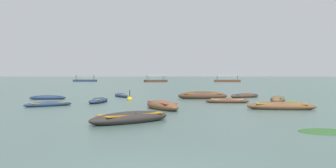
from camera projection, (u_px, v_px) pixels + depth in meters
ground_plane at (169, 76)px, 1507.72m from camera, size 6000.00×6000.00×0.00m
mountain_1 at (84, 48)px, 2281.93m from camera, size 1242.05×1242.05×333.11m
mountain_2 at (180, 47)px, 2475.82m from camera, size 949.46×949.46×380.94m
rowboat_0 at (279, 100)px, 30.54m from camera, size 2.38×3.83×0.63m
rowboat_1 at (229, 101)px, 29.65m from camera, size 3.45×1.23×0.46m
rowboat_2 at (100, 101)px, 29.97m from camera, size 1.41×4.06×0.48m
rowboat_3 at (50, 104)px, 26.38m from camera, size 3.18×2.76×0.41m
rowboat_5 at (204, 96)px, 34.76m from camera, size 4.52×1.61×0.86m
rowboat_6 at (163, 106)px, 24.01m from camera, size 2.77×4.24×0.69m
rowboat_7 at (132, 118)px, 17.19m from camera, size 4.02×3.81×0.62m
rowboat_8 at (123, 95)px, 37.98m from camera, size 2.16×3.59×0.45m
rowboat_10 at (283, 106)px, 23.81m from camera, size 4.37×1.91×0.60m
rowboat_11 at (49, 98)px, 34.03m from camera, size 3.26×1.25×0.47m
rowboat_12 at (246, 96)px, 36.74m from camera, size 3.48×2.69×0.53m
ferry_0 at (229, 81)px, 129.13m from camera, size 9.19×4.10×2.54m
ferry_1 at (87, 80)px, 135.99m from camera, size 8.38×3.72×2.54m
ferry_2 at (157, 81)px, 126.44m from camera, size 7.87×5.03×2.54m
mooring_buoy at (131, 99)px, 32.51m from camera, size 0.44×0.44×1.01m
weed_patch_1 at (288, 102)px, 31.05m from camera, size 2.28×2.58×0.14m
weed_patch_3 at (328, 132)px, 14.21m from camera, size 2.23×2.02×0.14m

